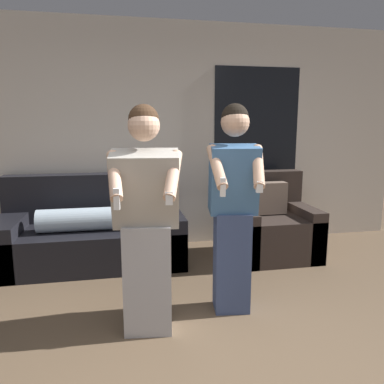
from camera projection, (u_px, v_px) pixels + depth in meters
name	position (u px, v px, depth m)	size (l,w,h in m)	color
wall_back	(166.00, 136.00, 4.57)	(6.20, 0.07, 2.70)	silver
couch	(93.00, 234.00, 4.11)	(1.94, 0.93, 0.94)	black
armchair	(270.00, 227.00, 4.31)	(0.93, 0.82, 0.95)	#332823
person_left	(146.00, 224.00, 2.61)	(0.51, 0.55, 1.63)	#B2B2B7
person_right	(233.00, 208.00, 2.93)	(0.43, 0.51, 1.66)	#384770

